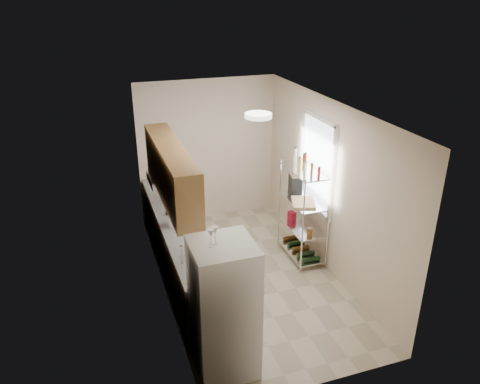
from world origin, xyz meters
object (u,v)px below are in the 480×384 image
object	(u,v)px
refrigerator	(224,309)
cutting_board	(303,202)
espresso_machine	(295,183)
frying_pan_large	(174,212)
rice_cooker	(177,218)

from	to	relation	value
refrigerator	cutting_board	bearing A→B (deg)	44.60
refrigerator	espresso_machine	world-z (taller)	refrigerator
cutting_board	espresso_machine	bearing A→B (deg)	81.73
frying_pan_large	rice_cooker	bearing A→B (deg)	-74.29
refrigerator	rice_cooker	distance (m)	1.94
refrigerator	espresso_machine	size ratio (longest dim) A/B	5.42
espresso_machine	frying_pan_large	bearing A→B (deg)	-171.27
rice_cooker	refrigerator	bearing A→B (deg)	-86.75
refrigerator	cutting_board	distance (m)	2.56
frying_pan_large	cutting_board	world-z (taller)	cutting_board
frying_pan_large	cutting_board	size ratio (longest dim) A/B	0.57
frying_pan_large	espresso_machine	bearing A→B (deg)	18.58
refrigerator	cutting_board	size ratio (longest dim) A/B	3.74
refrigerator	frying_pan_large	world-z (taller)	refrigerator
frying_pan_large	espresso_machine	world-z (taller)	espresso_machine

